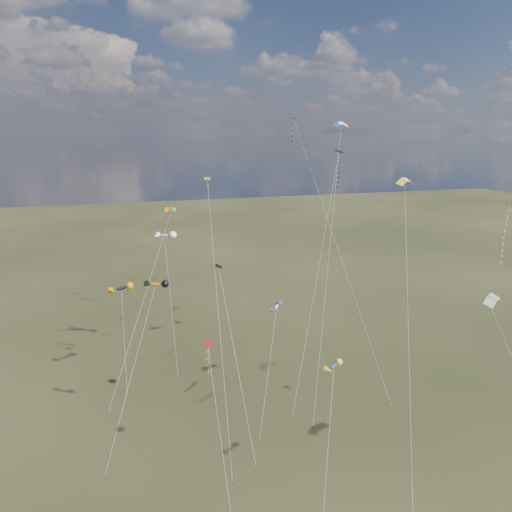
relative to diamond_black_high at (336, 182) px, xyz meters
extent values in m
plane|color=black|center=(-14.85, -26.04, -27.32)|extent=(400.00, 400.00, 0.00)
cube|color=black|center=(0.84, 1.10, 4.43)|extent=(1.42, 1.40, 0.41)
cylinder|color=silver|center=(-5.84, -7.66, -11.44)|extent=(13.38, 17.55, 31.77)
cube|color=#332316|center=(-12.51, -16.42, -27.26)|extent=(0.10, 0.10, 0.12)
cube|color=#121B51|center=(-5.66, 3.48, 9.21)|extent=(1.15, 1.13, 0.38)
cylinder|color=silver|center=(-2.46, -7.26, -9.06)|extent=(6.44, 21.51, 36.54)
cube|color=#332316|center=(0.75, -18.00, -27.26)|extent=(0.10, 0.10, 0.12)
cube|color=black|center=(-20.36, -10.69, -8.50)|extent=(1.02, 1.07, 0.39)
cylinder|color=silver|center=(-19.85, -17.21, -17.91)|extent=(1.04, 13.05, 18.84)
cube|color=#332316|center=(-19.34, -23.72, -27.26)|extent=(0.10, 0.10, 0.12)
cube|color=#A4090C|center=(-23.48, -19.64, -14.12)|extent=(1.19, 1.17, 0.32)
cylinder|color=silver|center=(-23.55, -25.50, -20.72)|extent=(0.16, 11.73, 13.21)
cube|color=#131053|center=(9.39, -23.40, -0.23)|extent=(0.88, 0.90, 0.24)
cube|color=orange|center=(-20.13, -3.17, 1.38)|extent=(0.88, 0.85, 0.29)
cylinder|color=silver|center=(-21.20, -14.18, -12.97)|extent=(2.18, 22.05, 28.71)
cube|color=#332316|center=(-22.28, -25.20, -27.26)|extent=(0.10, 0.10, 0.12)
cylinder|color=silver|center=(-3.82, -26.35, -12.72)|extent=(10.19, 20.82, 29.21)
cylinder|color=silver|center=(-5.78, -10.68, -9.43)|extent=(10.11, 16.68, 35.80)
cube|color=#332316|center=(-10.82, -19.01, -27.26)|extent=(0.10, 0.10, 0.12)
cylinder|color=silver|center=(-29.46, -0.81, -15.69)|extent=(10.69, 16.44, 23.26)
cube|color=#332316|center=(-34.79, -9.02, -27.26)|extent=(0.10, 0.10, 0.12)
ellipsoid|color=black|center=(-32.19, 1.80, -14.43)|extent=(3.24, 2.48, 1.18)
cylinder|color=silver|center=(-32.29, -1.94, -20.87)|extent=(0.23, 7.51, 12.90)
cube|color=#332316|center=(-32.39, -5.69, -27.26)|extent=(0.10, 0.10, 0.12)
ellipsoid|color=#D16D07|center=(-28.06, -10.74, -10.09)|extent=(2.98, 2.16, 1.07)
cylinder|color=silver|center=(-31.48, -15.68, -18.70)|extent=(6.87, 9.92, 17.24)
cube|color=#332316|center=(-34.90, -20.63, -27.26)|extent=(0.10, 0.10, 0.12)
ellipsoid|color=white|center=(-13.57, -12.90, -13.65)|extent=(1.94, 2.26, 0.71)
cylinder|color=silver|center=(-15.67, -16.25, -20.48)|extent=(4.22, 6.73, 13.68)
cube|color=#332316|center=(-17.76, -19.60, -27.26)|extent=(0.10, 0.10, 0.12)
ellipsoid|color=red|center=(-25.16, 8.74, -8.60)|extent=(3.39, 2.62, 1.41)
cylinder|color=silver|center=(-25.17, 2.79, -17.96)|extent=(0.05, 11.91, 18.73)
cube|color=#332316|center=(-25.18, -3.16, -27.26)|extent=(0.10, 0.10, 0.12)
ellipsoid|color=#163CB2|center=(-12.10, -26.29, -14.99)|extent=(2.17, 1.79, 0.80)
cylinder|color=silver|center=(-14.17, -30.06, -21.15)|extent=(4.18, 7.56, 12.34)
camera|label=1|loc=(-30.73, -63.08, 7.41)|focal=32.00mm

